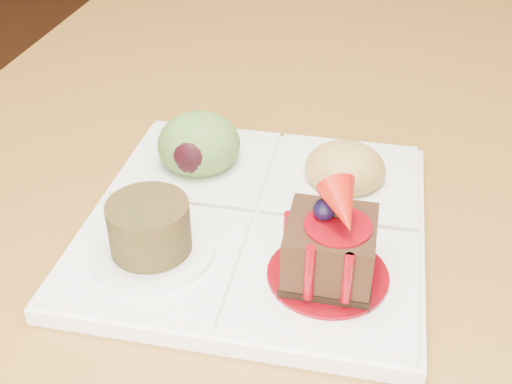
# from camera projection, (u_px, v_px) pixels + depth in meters

# --- Properties ---
(ground) EXTENTS (6.00, 6.00, 0.00)m
(ground) POSITION_uv_depth(u_px,v_px,m) (388.00, 373.00, 1.30)
(ground) COLOR #5B2F1A
(dining_table) EXTENTS (1.00, 1.80, 0.75)m
(dining_table) POSITION_uv_depth(u_px,v_px,m) (445.00, 56.00, 0.91)
(dining_table) COLOR olive
(dining_table) RESTS_ON ground
(sampler_plate) EXTENTS (0.24, 0.24, 0.10)m
(sampler_plate) POSITION_uv_depth(u_px,v_px,m) (255.00, 207.00, 0.47)
(sampler_plate) COLOR white
(sampler_plate) RESTS_ON dining_table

